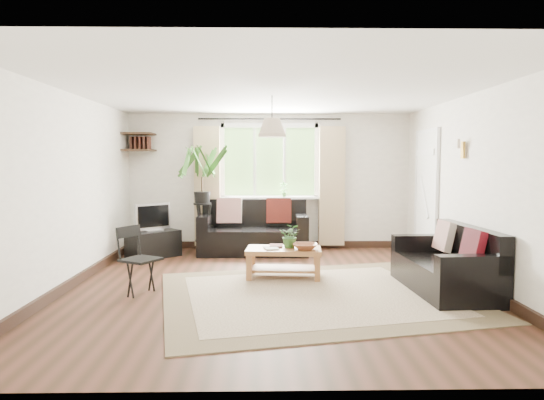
{
  "coord_description": "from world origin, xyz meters",
  "views": [
    {
      "loc": [
        -0.12,
        -5.91,
        1.55
      ],
      "look_at": [
        0.0,
        0.4,
        1.05
      ],
      "focal_mm": 32.0,
      "sensor_mm": 36.0,
      "label": 1
    }
  ],
  "objects_px": {
    "coffee_table": "(284,263)",
    "palm_stand": "(202,199)",
    "sofa_back": "(254,228)",
    "folding_chair": "(141,261)",
    "sofa_right": "(444,261)",
    "tv_stand": "(153,244)"
  },
  "relations": [
    {
      "from": "coffee_table",
      "to": "palm_stand",
      "type": "height_order",
      "value": "palm_stand"
    },
    {
      "from": "sofa_back",
      "to": "folding_chair",
      "type": "bearing_deg",
      "value": -114.98
    },
    {
      "from": "sofa_right",
      "to": "coffee_table",
      "type": "bearing_deg",
      "value": -113.89
    },
    {
      "from": "sofa_right",
      "to": "palm_stand",
      "type": "height_order",
      "value": "palm_stand"
    },
    {
      "from": "palm_stand",
      "to": "coffee_table",
      "type": "bearing_deg",
      "value": -55.1
    },
    {
      "from": "sofa_back",
      "to": "coffee_table",
      "type": "relative_size",
      "value": 1.85
    },
    {
      "from": "sofa_right",
      "to": "tv_stand",
      "type": "relative_size",
      "value": 1.98
    },
    {
      "from": "sofa_back",
      "to": "sofa_right",
      "type": "relative_size",
      "value": 1.15
    },
    {
      "from": "sofa_back",
      "to": "sofa_right",
      "type": "bearing_deg",
      "value": -45.65
    },
    {
      "from": "sofa_back",
      "to": "tv_stand",
      "type": "distance_m",
      "value": 1.67
    },
    {
      "from": "tv_stand",
      "to": "folding_chair",
      "type": "xyz_separation_m",
      "value": [
        0.36,
        -2.23,
        0.18
      ]
    },
    {
      "from": "tv_stand",
      "to": "folding_chair",
      "type": "relative_size",
      "value": 1.01
    },
    {
      "from": "coffee_table",
      "to": "tv_stand",
      "type": "height_order",
      "value": "tv_stand"
    },
    {
      "from": "sofa_back",
      "to": "tv_stand",
      "type": "height_order",
      "value": "sofa_back"
    },
    {
      "from": "tv_stand",
      "to": "sofa_right",
      "type": "bearing_deg",
      "value": -70.73
    },
    {
      "from": "coffee_table",
      "to": "palm_stand",
      "type": "relative_size",
      "value": 0.54
    },
    {
      "from": "palm_stand",
      "to": "sofa_right",
      "type": "bearing_deg",
      "value": -39.03
    },
    {
      "from": "coffee_table",
      "to": "tv_stand",
      "type": "bearing_deg",
      "value": 144.65
    },
    {
      "from": "palm_stand",
      "to": "folding_chair",
      "type": "height_order",
      "value": "palm_stand"
    },
    {
      "from": "sofa_right",
      "to": "tv_stand",
      "type": "xyz_separation_m",
      "value": [
        -3.95,
        2.18,
        -0.16
      ]
    },
    {
      "from": "folding_chair",
      "to": "palm_stand",
      "type": "bearing_deg",
      "value": 22.53
    },
    {
      "from": "sofa_right",
      "to": "coffee_table",
      "type": "xyz_separation_m",
      "value": [
        -1.89,
        0.71,
        -0.17
      ]
    }
  ]
}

